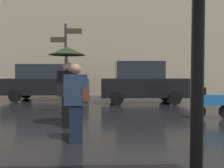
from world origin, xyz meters
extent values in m
cylinder|color=black|center=(0.01, -0.96, 1.35)|extent=(0.09, 0.09, 2.70)
cube|color=black|center=(-1.64, 3.52, 0.42)|extent=(0.27, 0.17, 0.83)
cube|color=black|center=(-1.64, 3.52, 1.17)|extent=(0.50, 0.22, 0.67)
sphere|color=beige|center=(-1.64, 3.52, 1.62)|extent=(0.23, 0.23, 0.23)
cylinder|color=black|center=(-1.64, 3.52, 1.77)|extent=(0.02, 0.02, 0.30)
cone|color=black|center=(-1.64, 3.52, 2.03)|extent=(0.96, 0.96, 0.22)
cube|color=black|center=(-1.25, 2.10, 0.39)|extent=(0.25, 0.16, 0.78)
cube|color=#1E2D47|center=(-1.25, 2.10, 1.09)|extent=(0.46, 0.21, 0.63)
sphere|color=#936B4C|center=(-1.25, 2.10, 1.51)|extent=(0.21, 0.21, 0.21)
cube|color=#512819|center=(-1.04, 2.10, 1.00)|extent=(0.12, 0.24, 0.28)
cylinder|color=black|center=(2.33, 4.60, 0.23)|extent=(0.46, 0.09, 0.46)
cube|color=#195999|center=(2.78, 4.60, 0.61)|extent=(0.91, 0.32, 0.32)
cube|color=black|center=(2.38, 4.60, 0.89)|extent=(0.28, 0.28, 0.24)
cube|color=black|center=(1.29, 8.93, 0.77)|extent=(4.18, 1.66, 0.92)
cube|color=black|center=(1.09, 8.93, 1.65)|extent=(2.30, 1.53, 0.83)
cylinder|color=black|center=(2.65, 9.76, 0.31)|extent=(0.62, 0.18, 0.62)
cylinder|color=black|center=(2.65, 8.10, 0.31)|extent=(0.62, 0.18, 0.62)
cylinder|color=black|center=(-0.06, 9.76, 0.31)|extent=(0.62, 0.18, 0.62)
cylinder|color=black|center=(-0.06, 8.10, 0.31)|extent=(0.62, 0.18, 0.62)
cube|color=black|center=(-3.82, 10.47, 0.77)|extent=(4.56, 1.76, 0.88)
cube|color=black|center=(-4.05, 10.47, 1.59)|extent=(2.51, 1.62, 0.77)
cylinder|color=black|center=(-2.34, 11.35, 0.32)|extent=(0.65, 0.18, 0.65)
cylinder|color=black|center=(-2.34, 9.59, 0.32)|extent=(0.65, 0.18, 0.65)
cylinder|color=black|center=(-5.30, 11.35, 0.32)|extent=(0.65, 0.18, 0.65)
cylinder|color=black|center=(-5.30, 9.59, 0.32)|extent=(0.65, 0.18, 0.65)
cylinder|color=black|center=(-2.00, 5.51, 1.58)|extent=(0.08, 0.08, 3.17)
cube|color=#33281E|center=(-1.72, 5.51, 2.92)|extent=(0.56, 0.04, 0.18)
cube|color=#33281E|center=(-2.26, 5.51, 2.62)|extent=(0.52, 0.04, 0.18)
camera|label=1|loc=(-0.68, -2.65, 1.38)|focal=37.34mm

